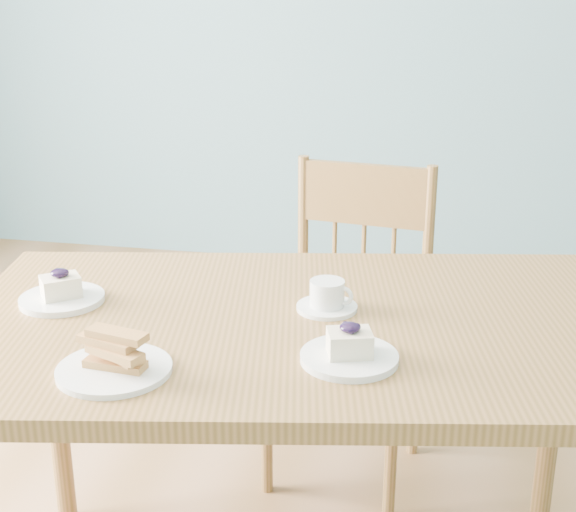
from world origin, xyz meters
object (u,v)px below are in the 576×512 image
(cheesecake_plate_near, at_px, (349,351))
(biscotti_plate, at_px, (113,360))
(dining_table, at_px, (304,352))
(cheesecake_plate_far, at_px, (62,294))
(coffee_cup, at_px, (328,297))
(dining_chair, at_px, (350,323))

(cheesecake_plate_near, xyz_separation_m, biscotti_plate, (-0.40, -0.13, 0.01))
(dining_table, distance_m, cheesecake_plate_far, 0.53)
(dining_table, relative_size, cheesecake_plate_far, 8.62)
(cheesecake_plate_near, height_order, coffee_cup, cheesecake_plate_near)
(dining_table, bearing_deg, coffee_cup, 43.74)
(dining_table, bearing_deg, dining_chair, 77.81)
(dining_table, xyz_separation_m, coffee_cup, (0.04, 0.05, 0.10))
(dining_table, bearing_deg, cheesecake_plate_near, -67.31)
(dining_chair, height_order, biscotti_plate, dining_chair)
(biscotti_plate, bearing_deg, dining_table, 46.49)
(cheesecake_plate_far, bearing_deg, coffee_cup, 7.45)
(dining_chair, bearing_deg, biscotti_plate, -99.92)
(dining_chair, bearing_deg, coffee_cup, -80.06)
(cheesecake_plate_near, bearing_deg, coffee_cup, 108.41)
(cheesecake_plate_far, xyz_separation_m, biscotti_plate, (0.24, -0.28, 0.01))
(dining_chair, height_order, cheesecake_plate_far, dining_chair)
(coffee_cup, height_order, biscotti_plate, biscotti_plate)
(cheesecake_plate_near, distance_m, cheesecake_plate_far, 0.65)
(biscotti_plate, bearing_deg, coffee_cup, 47.57)
(dining_chair, xyz_separation_m, coffee_cup, (0.02, -0.58, 0.31))
(dining_chair, relative_size, cheesecake_plate_near, 5.14)
(cheesecake_plate_far, distance_m, biscotti_plate, 0.37)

